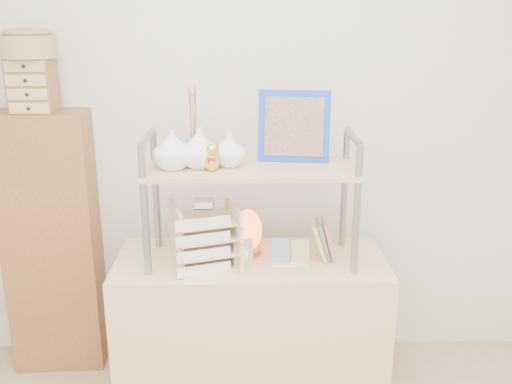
# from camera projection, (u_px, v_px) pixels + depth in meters

# --- Properties ---
(room_shell) EXTENTS (3.42, 3.41, 2.61)m
(room_shell) POSITION_uv_depth(u_px,v_px,m) (253.00, 53.00, 1.48)
(room_shell) COLOR silver
(room_shell) RESTS_ON ground
(desk) EXTENTS (1.20, 0.50, 0.75)m
(desk) POSITION_uv_depth(u_px,v_px,m) (251.00, 333.00, 2.65)
(desk) COLOR tan
(desk) RESTS_ON ground
(cabinet) EXTENTS (0.46, 0.26, 1.35)m
(cabinet) POSITION_uv_depth(u_px,v_px,m) (53.00, 244.00, 2.89)
(cabinet) COLOR brown
(cabinet) RESTS_ON ground
(hutch) EXTENTS (0.90, 0.34, 0.73)m
(hutch) POSITION_uv_depth(u_px,v_px,m) (231.00, 161.00, 2.41)
(hutch) COLOR gray
(hutch) RESTS_ON desk
(letter_tray) EXTENTS (0.31, 0.30, 0.30)m
(letter_tray) POSITION_uv_depth(u_px,v_px,m) (205.00, 240.00, 2.43)
(letter_tray) COLOR #D7C081
(letter_tray) RESTS_ON desk
(salt_lamp) EXTENTS (0.14, 0.13, 0.21)m
(salt_lamp) POSITION_uv_depth(u_px,v_px,m) (248.00, 231.00, 2.56)
(salt_lamp) COLOR brown
(salt_lamp) RESTS_ON desk
(desk_clock) EXTENTS (0.09, 0.06, 0.12)m
(desk_clock) POSITION_uv_depth(u_px,v_px,m) (242.00, 254.00, 2.44)
(desk_clock) COLOR tan
(desk_clock) RESTS_ON desk
(postcard_stand) EXTENTS (0.17, 0.06, 0.12)m
(postcard_stand) POSITION_uv_depth(u_px,v_px,m) (290.00, 257.00, 2.47)
(postcard_stand) COLOR white
(postcard_stand) RESTS_ON desk
(drawer_chest) EXTENTS (0.20, 0.16, 0.25)m
(drawer_chest) POSITION_uv_depth(u_px,v_px,m) (33.00, 85.00, 2.63)
(drawer_chest) COLOR brown
(drawer_chest) RESTS_ON cabinet
(woven_basket) EXTENTS (0.25, 0.25, 0.10)m
(woven_basket) POSITION_uv_depth(u_px,v_px,m) (28.00, 46.00, 2.58)
(woven_basket) COLOR olive
(woven_basket) RESTS_ON drawer_chest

